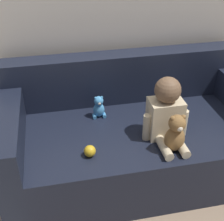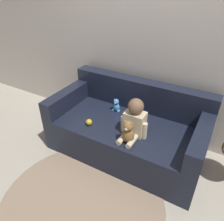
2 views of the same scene
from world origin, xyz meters
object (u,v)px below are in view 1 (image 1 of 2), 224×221
(teddy_bear_brown, at_px, (175,134))
(toy_ball, at_px, (90,151))
(person_baby, at_px, (166,113))
(plush_toy_side, at_px, (99,107))
(couch, at_px, (132,137))

(teddy_bear_brown, relative_size, toy_ball, 3.60)
(person_baby, bearing_deg, toy_ball, -168.80)
(teddy_bear_brown, bearing_deg, person_baby, 92.64)
(teddy_bear_brown, height_order, toy_ball, teddy_bear_brown)
(person_baby, height_order, teddy_bear_brown, person_baby)
(plush_toy_side, height_order, toy_ball, plush_toy_side)
(plush_toy_side, bearing_deg, toy_ball, -107.01)
(person_baby, height_order, toy_ball, person_baby)
(person_baby, distance_m, teddy_bear_brown, 0.17)
(couch, height_order, toy_ball, couch)
(couch, bearing_deg, toy_ball, -138.74)
(teddy_bear_brown, distance_m, toy_ball, 0.56)
(couch, distance_m, person_baby, 0.43)
(teddy_bear_brown, xyz_separation_m, plush_toy_side, (-0.41, 0.49, -0.05))
(couch, bearing_deg, plush_toy_side, 154.60)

